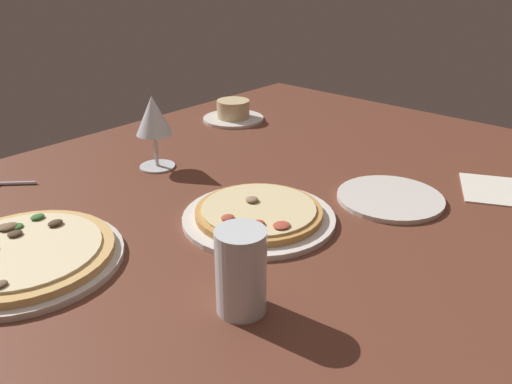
{
  "coord_description": "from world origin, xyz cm",
  "views": [
    {
      "loc": [
        -66.86,
        -59.87,
        46.38
      ],
      "look_at": [
        -3.64,
        -3.86,
        7.0
      ],
      "focal_mm": 36.38,
      "sensor_mm": 36.0,
      "label": 1
    }
  ],
  "objects_px": {
    "wine_glass_far": "(153,119)",
    "ramekin_on_saucer": "(233,113)",
    "pizza_main": "(259,215)",
    "paper_menu": "(512,192)",
    "side_plate": "(390,198)",
    "water_glass": "(241,275)",
    "pizza_side": "(25,255)"
  },
  "relations": [
    {
      "from": "ramekin_on_saucer",
      "to": "wine_glass_far",
      "type": "distance_m",
      "value": 0.38
    },
    {
      "from": "pizza_main",
      "to": "ramekin_on_saucer",
      "type": "relative_size",
      "value": 1.59
    },
    {
      "from": "pizza_main",
      "to": "paper_menu",
      "type": "height_order",
      "value": "pizza_main"
    },
    {
      "from": "side_plate",
      "to": "paper_menu",
      "type": "bearing_deg",
      "value": -40.55
    },
    {
      "from": "pizza_side",
      "to": "paper_menu",
      "type": "distance_m",
      "value": 0.87
    },
    {
      "from": "wine_glass_far",
      "to": "paper_menu",
      "type": "bearing_deg",
      "value": -58.84
    },
    {
      "from": "ramekin_on_saucer",
      "to": "water_glass",
      "type": "xyz_separation_m",
      "value": [
        -0.59,
        -0.58,
        0.03
      ]
    },
    {
      "from": "paper_menu",
      "to": "water_glass",
      "type": "bearing_deg",
      "value": 140.44
    },
    {
      "from": "pizza_main",
      "to": "ramekin_on_saucer",
      "type": "distance_m",
      "value": 0.59
    },
    {
      "from": "wine_glass_far",
      "to": "side_plate",
      "type": "height_order",
      "value": "wine_glass_far"
    },
    {
      "from": "pizza_main",
      "to": "side_plate",
      "type": "relative_size",
      "value": 1.34
    },
    {
      "from": "wine_glass_far",
      "to": "pizza_side",
      "type": "bearing_deg",
      "value": -157.71
    },
    {
      "from": "wine_glass_far",
      "to": "side_plate",
      "type": "bearing_deg",
      "value": -67.89
    },
    {
      "from": "paper_menu",
      "to": "pizza_side",
      "type": "bearing_deg",
      "value": 121.96
    },
    {
      "from": "paper_menu",
      "to": "side_plate",
      "type": "bearing_deg",
      "value": 113.46
    },
    {
      "from": "pizza_main",
      "to": "side_plate",
      "type": "height_order",
      "value": "pizza_main"
    },
    {
      "from": "ramekin_on_saucer",
      "to": "wine_glass_far",
      "type": "bearing_deg",
      "value": -162.2
    },
    {
      "from": "pizza_main",
      "to": "ramekin_on_saucer",
      "type": "height_order",
      "value": "ramekin_on_saucer"
    },
    {
      "from": "wine_glass_far",
      "to": "ramekin_on_saucer",
      "type": "bearing_deg",
      "value": 17.8
    },
    {
      "from": "water_glass",
      "to": "paper_menu",
      "type": "relative_size",
      "value": 0.64
    },
    {
      "from": "water_glass",
      "to": "paper_menu",
      "type": "xyz_separation_m",
      "value": [
        0.61,
        -0.15,
        -0.05
      ]
    },
    {
      "from": "wine_glass_far",
      "to": "side_plate",
      "type": "distance_m",
      "value": 0.5
    },
    {
      "from": "pizza_side",
      "to": "side_plate",
      "type": "bearing_deg",
      "value": -28.75
    },
    {
      "from": "pizza_side",
      "to": "water_glass",
      "type": "xyz_separation_m",
      "value": [
        0.13,
        -0.32,
        0.04
      ]
    },
    {
      "from": "pizza_main",
      "to": "pizza_side",
      "type": "xyz_separation_m",
      "value": [
        -0.33,
        0.17,
        0.0
      ]
    },
    {
      "from": "ramekin_on_saucer",
      "to": "side_plate",
      "type": "bearing_deg",
      "value": -106.68
    },
    {
      "from": "ramekin_on_saucer",
      "to": "pizza_main",
      "type": "bearing_deg",
      "value": -131.95
    },
    {
      "from": "pizza_side",
      "to": "wine_glass_far",
      "type": "distance_m",
      "value": 0.41
    },
    {
      "from": "ramekin_on_saucer",
      "to": "side_plate",
      "type": "distance_m",
      "value": 0.59
    },
    {
      "from": "paper_menu",
      "to": "wine_glass_far",
      "type": "bearing_deg",
      "value": 95.17
    },
    {
      "from": "pizza_side",
      "to": "side_plate",
      "type": "height_order",
      "value": "pizza_side"
    },
    {
      "from": "wine_glass_far",
      "to": "water_glass",
      "type": "xyz_separation_m",
      "value": [
        -0.24,
        -0.47,
        -0.06
      ]
    }
  ]
}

